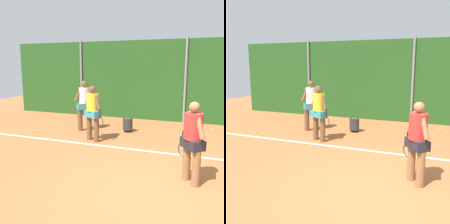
% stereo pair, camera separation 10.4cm
% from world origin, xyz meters
% --- Properties ---
extents(ground_plane, '(26.18, 26.18, 0.00)m').
position_xyz_m(ground_plane, '(0.00, 1.96, 0.00)').
color(ground_plane, '#B76638').
extents(hedge_fence_backdrop, '(16.80, 0.25, 3.51)m').
position_xyz_m(hedge_fence_backdrop, '(0.00, 6.67, 1.75)').
color(hedge_fence_backdrop, '#23511E').
rests_on(hedge_fence_backdrop, ground_plane).
extents(fence_post_left, '(0.10, 0.10, 3.60)m').
position_xyz_m(fence_post_left, '(-4.85, 6.50, 1.80)').
color(fence_post_left, gray).
rests_on(fence_post_left, ground_plane).
extents(fence_post_center, '(0.10, 0.10, 3.60)m').
position_xyz_m(fence_post_center, '(0.00, 6.50, 1.80)').
color(fence_post_center, gray).
rests_on(fence_post_center, ground_plane).
extents(court_baseline_paint, '(12.28, 0.10, 0.01)m').
position_xyz_m(court_baseline_paint, '(0.00, 2.31, 0.00)').
color(court_baseline_paint, white).
rests_on(court_baseline_paint, ground_plane).
extents(player_foreground_near, '(0.59, 0.62, 1.72)m').
position_xyz_m(player_foreground_near, '(0.68, 0.66, 0.96)').
color(player_foreground_near, '#8C603D').
rests_on(player_foreground_near, ground_plane).
extents(player_midcourt, '(0.78, 0.50, 1.79)m').
position_xyz_m(player_midcourt, '(-2.52, 2.72, 1.00)').
color(player_midcourt, brown).
rests_on(player_midcourt, ground_plane).
extents(player_backcourt_far, '(0.62, 0.60, 1.86)m').
position_xyz_m(player_backcourt_far, '(-3.38, 3.86, 1.05)').
color(player_backcourt_far, brown).
rests_on(player_backcourt_far, ground_plane).
extents(ball_hopper, '(0.36, 0.36, 0.51)m').
position_xyz_m(ball_hopper, '(-1.79, 4.20, 0.29)').
color(ball_hopper, '#2D2D33').
rests_on(ball_hopper, ground_plane).
extents(tennis_ball_0, '(0.07, 0.07, 0.07)m').
position_xyz_m(tennis_ball_0, '(0.26, 3.73, 0.03)').
color(tennis_ball_0, '#CCDB33').
rests_on(tennis_ball_0, ground_plane).
extents(tennis_ball_1, '(0.07, 0.07, 0.07)m').
position_xyz_m(tennis_ball_1, '(0.55, 3.66, 0.03)').
color(tennis_ball_1, '#CCDB33').
rests_on(tennis_ball_1, ground_plane).
extents(tennis_ball_2, '(0.07, 0.07, 0.07)m').
position_xyz_m(tennis_ball_2, '(-1.28, 4.29, 0.03)').
color(tennis_ball_2, '#CCDB33').
rests_on(tennis_ball_2, ground_plane).
extents(tennis_ball_3, '(0.07, 0.07, 0.07)m').
position_xyz_m(tennis_ball_3, '(1.18, 5.55, 0.03)').
color(tennis_ball_3, '#CCDB33').
rests_on(tennis_ball_3, ground_plane).
extents(tennis_ball_5, '(0.07, 0.07, 0.07)m').
position_xyz_m(tennis_ball_5, '(-3.70, 5.38, 0.03)').
color(tennis_ball_5, '#CCDB33').
rests_on(tennis_ball_5, ground_plane).
extents(tennis_ball_7, '(0.07, 0.07, 0.07)m').
position_xyz_m(tennis_ball_7, '(-4.64, 2.54, 0.03)').
color(tennis_ball_7, '#CCDB33').
rests_on(tennis_ball_7, ground_plane).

